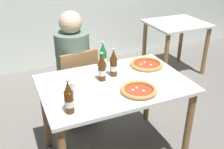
{
  "coord_description": "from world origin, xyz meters",
  "views": [
    {
      "loc": [
        -0.77,
        -1.72,
        1.78
      ],
      "look_at": [
        0.0,
        0.05,
        0.8
      ],
      "focal_mm": 42.19,
      "sensor_mm": 36.0,
      "label": 1
    }
  ],
  "objects_px": {
    "chair_behind_table": "(77,82)",
    "beer_bottle_left": "(113,64)",
    "diner_seated": "(74,71)",
    "pizza_margherita_near": "(146,65)",
    "beer_bottle_right": "(102,69)",
    "paper_cup": "(75,87)",
    "dining_table_background": "(176,33)",
    "pizza_marinara_far": "(139,91)",
    "napkin_with_cutlery": "(166,82)",
    "dining_table_main": "(114,94)",
    "beer_bottle_center": "(69,99)",
    "beer_bottle_extra": "(103,57)"
  },
  "relations": [
    {
      "from": "pizza_marinara_far",
      "to": "beer_bottle_right",
      "type": "bearing_deg",
      "value": 120.08
    },
    {
      "from": "pizza_margherita_near",
      "to": "pizza_marinara_far",
      "type": "distance_m",
      "value": 0.48
    },
    {
      "from": "beer_bottle_center",
      "to": "beer_bottle_left",
      "type": "bearing_deg",
      "value": 37.91
    },
    {
      "from": "diner_seated",
      "to": "pizza_margherita_near",
      "type": "xyz_separation_m",
      "value": [
        0.55,
        -0.5,
        0.19
      ]
    },
    {
      "from": "beer_bottle_extra",
      "to": "napkin_with_cutlery",
      "type": "relative_size",
      "value": 1.27
    },
    {
      "from": "dining_table_main",
      "to": "dining_table_background",
      "type": "relative_size",
      "value": 1.5
    },
    {
      "from": "pizza_marinara_far",
      "to": "beer_bottle_extra",
      "type": "distance_m",
      "value": 0.54
    },
    {
      "from": "dining_table_main",
      "to": "beer_bottle_left",
      "type": "distance_m",
      "value": 0.25
    },
    {
      "from": "diner_seated",
      "to": "beer_bottle_extra",
      "type": "bearing_deg",
      "value": -62.18
    },
    {
      "from": "chair_behind_table",
      "to": "beer_bottle_center",
      "type": "xyz_separation_m",
      "value": [
        -0.29,
        -0.87,
        0.37
      ]
    },
    {
      "from": "pizza_margherita_near",
      "to": "beer_bottle_center",
      "type": "xyz_separation_m",
      "value": [
        -0.84,
        -0.42,
        0.08
      ]
    },
    {
      "from": "napkin_with_cutlery",
      "to": "dining_table_background",
      "type": "bearing_deg",
      "value": 51.18
    },
    {
      "from": "chair_behind_table",
      "to": "beer_bottle_left",
      "type": "distance_m",
      "value": 0.65
    },
    {
      "from": "dining_table_main",
      "to": "pizza_margherita_near",
      "type": "distance_m",
      "value": 0.44
    },
    {
      "from": "pizza_marinara_far",
      "to": "paper_cup",
      "type": "bearing_deg",
      "value": 155.92
    },
    {
      "from": "dining_table_main",
      "to": "beer_bottle_right",
      "type": "xyz_separation_m",
      "value": [
        -0.08,
        0.08,
        0.22
      ]
    },
    {
      "from": "pizza_margherita_near",
      "to": "paper_cup",
      "type": "xyz_separation_m",
      "value": [
        -0.73,
        -0.19,
        0.03
      ]
    },
    {
      "from": "diner_seated",
      "to": "beer_bottle_extra",
      "type": "relative_size",
      "value": 4.89
    },
    {
      "from": "dining_table_main",
      "to": "paper_cup",
      "type": "bearing_deg",
      "value": -175.29
    },
    {
      "from": "pizza_margherita_near",
      "to": "beer_bottle_left",
      "type": "xyz_separation_m",
      "value": [
        -0.35,
        -0.04,
        0.08
      ]
    },
    {
      "from": "beer_bottle_right",
      "to": "napkin_with_cutlery",
      "type": "height_order",
      "value": "beer_bottle_right"
    },
    {
      "from": "beer_bottle_left",
      "to": "beer_bottle_center",
      "type": "height_order",
      "value": "same"
    },
    {
      "from": "paper_cup",
      "to": "pizza_marinara_far",
      "type": "bearing_deg",
      "value": -24.08
    },
    {
      "from": "beer_bottle_right",
      "to": "paper_cup",
      "type": "height_order",
      "value": "beer_bottle_right"
    },
    {
      "from": "pizza_margherita_near",
      "to": "napkin_with_cutlery",
      "type": "distance_m",
      "value": 0.32
    },
    {
      "from": "dining_table_main",
      "to": "paper_cup",
      "type": "xyz_separation_m",
      "value": [
        -0.34,
        -0.03,
        0.16
      ]
    },
    {
      "from": "pizza_marinara_far",
      "to": "paper_cup",
      "type": "distance_m",
      "value": 0.49
    },
    {
      "from": "pizza_marinara_far",
      "to": "napkin_with_cutlery",
      "type": "xyz_separation_m",
      "value": [
        0.29,
        0.07,
        -0.02
      ]
    },
    {
      "from": "pizza_marinara_far",
      "to": "paper_cup",
      "type": "relative_size",
      "value": 3.19
    },
    {
      "from": "dining_table_background",
      "to": "pizza_margherita_near",
      "type": "bearing_deg",
      "value": -135.93
    },
    {
      "from": "dining_table_background",
      "to": "paper_cup",
      "type": "bearing_deg",
      "value": -145.39
    },
    {
      "from": "chair_behind_table",
      "to": "paper_cup",
      "type": "height_order",
      "value": "chair_behind_table"
    },
    {
      "from": "beer_bottle_left",
      "to": "beer_bottle_right",
      "type": "height_order",
      "value": "same"
    },
    {
      "from": "beer_bottle_center",
      "to": "beer_bottle_right",
      "type": "distance_m",
      "value": 0.5
    },
    {
      "from": "pizza_margherita_near",
      "to": "beer_bottle_left",
      "type": "relative_size",
      "value": 1.33
    },
    {
      "from": "dining_table_background",
      "to": "paper_cup",
      "type": "relative_size",
      "value": 8.42
    },
    {
      "from": "beer_bottle_center",
      "to": "beer_bottle_right",
      "type": "xyz_separation_m",
      "value": [
        0.37,
        0.34,
        0.0
      ]
    },
    {
      "from": "chair_behind_table",
      "to": "dining_table_background",
      "type": "height_order",
      "value": "chair_behind_table"
    },
    {
      "from": "beer_bottle_extra",
      "to": "beer_bottle_left",
      "type": "bearing_deg",
      "value": -83.99
    },
    {
      "from": "dining_table_main",
      "to": "diner_seated",
      "type": "xyz_separation_m",
      "value": [
        -0.16,
        0.66,
        -0.05
      ]
    },
    {
      "from": "dining_table_main",
      "to": "beer_bottle_right",
      "type": "distance_m",
      "value": 0.25
    },
    {
      "from": "diner_seated",
      "to": "napkin_with_cutlery",
      "type": "bearing_deg",
      "value": -55.9
    },
    {
      "from": "beer_bottle_extra",
      "to": "pizza_marinara_far",
      "type": "bearing_deg",
      "value": -81.77
    },
    {
      "from": "beer_bottle_center",
      "to": "paper_cup",
      "type": "distance_m",
      "value": 0.26
    },
    {
      "from": "diner_seated",
      "to": "paper_cup",
      "type": "bearing_deg",
      "value": -104.57
    },
    {
      "from": "dining_table_background",
      "to": "beer_bottle_center",
      "type": "bearing_deg",
      "value": -142.34
    },
    {
      "from": "pizza_marinara_far",
      "to": "napkin_with_cutlery",
      "type": "relative_size",
      "value": 1.56
    },
    {
      "from": "pizza_marinara_far",
      "to": "napkin_with_cutlery",
      "type": "distance_m",
      "value": 0.3
    },
    {
      "from": "beer_bottle_left",
      "to": "napkin_with_cutlery",
      "type": "distance_m",
      "value": 0.46
    },
    {
      "from": "beer_bottle_right",
      "to": "diner_seated",
      "type": "bearing_deg",
      "value": 98.45
    }
  ]
}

